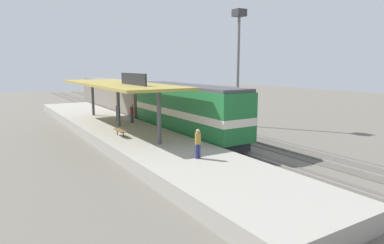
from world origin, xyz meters
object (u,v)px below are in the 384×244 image
(passenger_carriage_single, at_px, (115,96))
(person_boarding, at_px, (118,111))
(platform_bench, at_px, (120,131))
(locomotive, at_px, (186,111))
(light_mast, at_px, (239,43))
(person_waiting, at_px, (198,142))
(person_walking, at_px, (132,113))

(passenger_carriage_single, relative_size, person_boarding, 11.70)
(platform_bench, height_order, locomotive, locomotive)
(light_mast, distance_m, person_waiting, 17.78)
(locomotive, height_order, person_walking, locomotive)
(person_walking, distance_m, person_boarding, 1.96)
(platform_bench, bearing_deg, light_mast, 12.59)
(light_mast, xyz_separation_m, person_boarding, (-11.45, 4.06, -6.54))
(light_mast, distance_m, person_boarding, 13.80)
(locomotive, xyz_separation_m, passenger_carriage_single, (0.00, 18.00, -0.10))
(passenger_carriage_single, bearing_deg, person_walking, -102.61)
(passenger_carriage_single, height_order, person_waiting, passenger_carriage_single)
(person_waiting, bearing_deg, platform_bench, 101.76)
(locomotive, bearing_deg, person_boarding, 118.31)
(locomotive, bearing_deg, person_waiting, -116.67)
(platform_bench, bearing_deg, locomotive, 3.59)
(person_waiting, bearing_deg, light_mast, 42.95)
(passenger_carriage_single, height_order, person_boarding, passenger_carriage_single)
(platform_bench, distance_m, passenger_carriage_single, 19.36)
(person_boarding, bearing_deg, passenger_carriage_single, 72.01)
(platform_bench, relative_size, locomotive, 0.12)
(platform_bench, xyz_separation_m, person_waiting, (1.70, -8.18, 0.51))
(passenger_carriage_single, bearing_deg, person_boarding, -107.99)
(person_walking, bearing_deg, platform_bench, -120.06)
(platform_bench, height_order, passenger_carriage_single, passenger_carriage_single)
(platform_bench, bearing_deg, passenger_carriage_single, 71.92)
(locomotive, xyz_separation_m, person_walking, (-2.92, 4.94, -0.56))
(person_boarding, bearing_deg, light_mast, -19.55)
(person_waiting, distance_m, person_boarding, 15.34)
(platform_bench, relative_size, light_mast, 0.15)
(person_boarding, bearing_deg, person_walking, -68.37)
(passenger_carriage_single, xyz_separation_m, light_mast, (7.80, -15.30, 6.08))
(light_mast, bearing_deg, platform_bench, -167.41)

